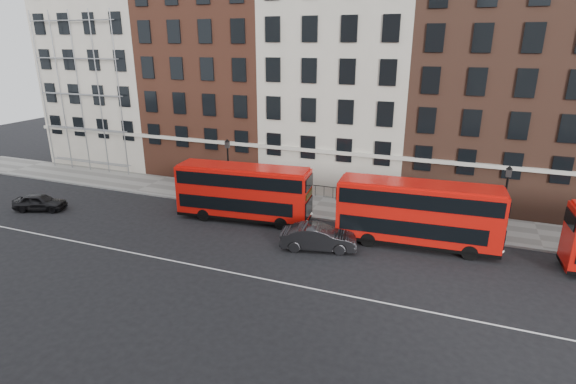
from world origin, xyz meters
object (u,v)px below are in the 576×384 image
at_px(bus_b, 243,191).
at_px(car_rear, 40,202).
at_px(bus_c, 417,213).
at_px(car_front, 318,237).

distance_m(bus_b, car_rear, 17.01).
relative_size(bus_b, car_rear, 2.56).
distance_m(bus_b, bus_c, 12.82).
xyz_separation_m(bus_b, car_rear, (-16.42, -4.15, -1.61)).
distance_m(bus_b, car_front, 7.62).
height_order(bus_c, car_rear, bus_c).
bearing_deg(bus_b, car_front, -27.91).
bearing_deg(bus_c, bus_b, 176.51).
bearing_deg(car_front, car_rear, 79.46).
xyz_separation_m(bus_c, car_rear, (-29.24, -4.15, -1.68)).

